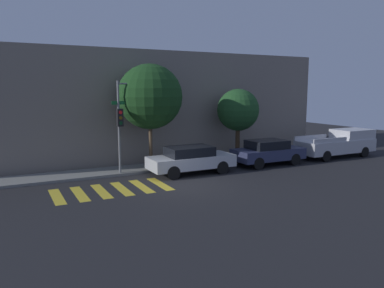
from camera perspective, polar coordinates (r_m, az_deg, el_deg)
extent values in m
plane|color=black|center=(17.62, -1.36, -6.38)|extent=(60.00, 60.00, 0.00)
cube|color=slate|center=(21.39, -6.30, -3.59)|extent=(26.00, 2.06, 0.14)
cube|color=slate|center=(25.14, -10.04, 5.76)|extent=(26.00, 6.00, 6.79)
cube|color=gold|center=(16.86, -19.89, -7.55)|extent=(0.45, 2.60, 0.00)
cube|color=gold|center=(16.99, -16.74, -7.29)|extent=(0.45, 2.60, 0.00)
cube|color=gold|center=(17.17, -13.65, -7.00)|extent=(0.45, 2.60, 0.00)
cube|color=gold|center=(17.40, -10.64, -6.70)|extent=(0.45, 2.60, 0.00)
cube|color=gold|center=(17.68, -7.72, -6.40)|extent=(0.45, 2.60, 0.00)
cube|color=gold|center=(18.00, -4.89, -6.08)|extent=(0.45, 2.60, 0.00)
cylinder|color=slate|center=(19.66, -11.06, 2.29)|extent=(0.12, 0.12, 4.91)
cube|color=black|center=(19.41, -10.93, 3.98)|extent=(0.30, 0.30, 0.90)
cylinder|color=red|center=(19.24, -10.82, 4.75)|extent=(0.18, 0.02, 0.18)
cylinder|color=#593D0A|center=(19.26, -10.80, 3.95)|extent=(0.18, 0.02, 0.18)
cylinder|color=#0C3819|center=(19.28, -10.78, 3.15)|extent=(0.18, 0.02, 0.18)
cube|color=#19662D|center=(19.57, -11.17, 6.18)|extent=(0.70, 0.02, 0.18)
cylinder|color=slate|center=(19.87, -8.35, 9.07)|extent=(2.07, 0.08, 0.08)
sphere|color=#F9E5B2|center=(20.23, -5.54, 8.82)|extent=(0.36, 0.36, 0.36)
cube|color=#B7BABF|center=(19.95, -0.11, -2.67)|extent=(4.60, 1.79, 0.63)
cube|color=black|center=(19.80, -0.41, -1.10)|extent=(2.39, 1.58, 0.50)
cylinder|color=black|center=(21.37, 2.32, -2.79)|extent=(0.70, 0.22, 0.70)
cylinder|color=black|center=(20.01, 4.59, -3.58)|extent=(0.70, 0.22, 0.70)
cylinder|color=black|center=(20.15, -4.78, -3.50)|extent=(0.70, 0.22, 0.70)
cylinder|color=black|center=(18.70, -2.89, -4.41)|extent=(0.70, 0.22, 0.70)
cube|color=#2D3351|center=(22.72, 11.53, -1.46)|extent=(4.32, 1.82, 0.64)
cube|color=black|center=(22.56, 11.36, -0.05)|extent=(2.24, 1.61, 0.51)
cylinder|color=black|center=(24.23, 12.77, -1.66)|extent=(0.70, 0.22, 0.70)
cylinder|color=black|center=(23.02, 15.39, -2.28)|extent=(0.70, 0.22, 0.70)
cylinder|color=black|center=(22.63, 7.56, -2.23)|extent=(0.70, 0.22, 0.70)
cylinder|color=black|center=(21.33, 10.07, -2.94)|extent=(0.70, 0.22, 0.70)
cube|color=#BCBCC1|center=(26.51, 21.00, -0.26)|extent=(5.61, 1.91, 0.82)
cube|color=#BCBCC1|center=(27.58, 23.22, 1.44)|extent=(2.52, 1.76, 0.62)
cube|color=#BCBCC1|center=(26.00, 17.61, 0.97)|extent=(2.80, 0.08, 0.28)
cube|color=#BCBCC1|center=(24.85, 20.34, 0.51)|extent=(2.80, 0.08, 0.28)
cylinder|color=black|center=(28.43, 22.00, -0.61)|extent=(0.70, 0.22, 0.70)
cylinder|color=black|center=(27.34, 24.74, -1.10)|extent=(0.70, 0.22, 0.70)
cylinder|color=black|center=(25.92, 16.95, -1.18)|extent=(0.70, 0.22, 0.70)
cylinder|color=black|center=(24.73, 19.74, -1.75)|extent=(0.70, 0.22, 0.70)
cylinder|color=brown|center=(20.99, -6.31, -0.23)|extent=(0.20, 0.20, 2.73)
sphere|color=#193D19|center=(20.77, -6.43, 7.19)|extent=(3.58, 3.58, 3.58)
cylinder|color=#42301E|center=(23.70, 6.95, 0.13)|extent=(0.27, 0.27, 2.23)
sphere|color=#1E4721|center=(23.49, 7.04, 5.18)|extent=(2.61, 2.61, 2.61)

